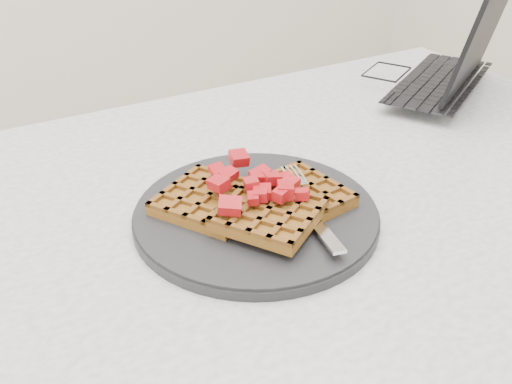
% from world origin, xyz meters
% --- Properties ---
extents(table, '(1.20, 0.80, 0.75)m').
position_xyz_m(table, '(0.00, 0.00, 0.64)').
color(table, silver).
rests_on(table, ground).
extents(plate, '(0.30, 0.30, 0.02)m').
position_xyz_m(plate, '(-0.09, -0.03, 0.76)').
color(plate, black).
rests_on(plate, table).
extents(waffles, '(0.24, 0.23, 0.03)m').
position_xyz_m(waffles, '(-0.09, -0.04, 0.78)').
color(waffles, brown).
rests_on(waffles, plate).
extents(strawberry_pile, '(0.15, 0.15, 0.02)m').
position_xyz_m(strawberry_pile, '(-0.09, -0.03, 0.80)').
color(strawberry_pile, '#8D0008').
rests_on(strawberry_pile, waffles).
extents(fork, '(0.06, 0.18, 0.02)m').
position_xyz_m(fork, '(-0.04, -0.07, 0.77)').
color(fork, silver).
rests_on(fork, plate).
extents(laptop, '(0.37, 0.35, 0.21)m').
position_xyz_m(laptop, '(0.41, 0.19, 0.79)').
color(laptop, black).
rests_on(laptop, table).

